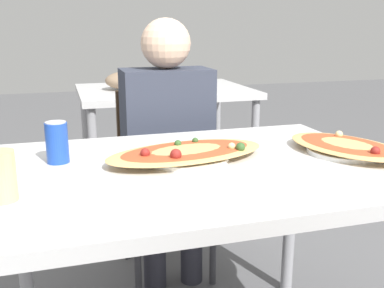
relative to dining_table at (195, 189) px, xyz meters
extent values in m
cube|color=silver|center=(0.00, 0.00, 0.06)|extent=(1.18, 0.83, 0.04)
cylinder|color=#99999E|center=(-0.53, 0.36, -0.32)|extent=(0.05, 0.05, 0.70)
cylinder|color=#99999E|center=(0.53, 0.36, -0.32)|extent=(0.05, 0.05, 0.70)
cube|color=#3F2D1E|center=(0.07, 0.68, -0.22)|extent=(0.40, 0.40, 0.04)
cube|color=#3F2D1E|center=(0.07, 0.86, -0.01)|extent=(0.38, 0.03, 0.38)
cylinder|color=#38383D|center=(0.24, 0.51, -0.45)|extent=(0.03, 0.03, 0.43)
cylinder|color=#38383D|center=(-0.10, 0.51, -0.45)|extent=(0.03, 0.03, 0.43)
cylinder|color=#38383D|center=(0.24, 0.85, -0.45)|extent=(0.03, 0.03, 0.43)
cylinder|color=#38383D|center=(-0.10, 0.85, -0.45)|extent=(0.03, 0.03, 0.43)
cylinder|color=#2D2D38|center=(0.16, 0.56, -0.43)|extent=(0.10, 0.10, 0.47)
cylinder|color=#2D2D38|center=(-0.02, 0.56, -0.43)|extent=(0.10, 0.10, 0.47)
cube|color=#333847|center=(0.07, 0.65, 0.05)|extent=(0.38, 0.22, 0.50)
sphere|color=beige|center=(0.07, 0.65, 0.40)|extent=(0.21, 0.21, 0.21)
cylinder|color=white|center=(-0.01, 0.06, 0.08)|extent=(0.26, 0.26, 0.01)
ellipsoid|color=#E0AD66|center=(-0.01, 0.06, 0.10)|extent=(0.55, 0.33, 0.02)
ellipsoid|color=#C14C28|center=(-0.01, 0.06, 0.11)|extent=(0.45, 0.27, 0.01)
sphere|color=beige|center=(0.13, 0.04, 0.11)|extent=(0.02, 0.02, 0.02)
sphere|color=#335928|center=(0.15, 0.02, 0.11)|extent=(0.03, 0.03, 0.03)
sphere|color=maroon|center=(-0.06, -0.01, 0.12)|extent=(0.03, 0.03, 0.03)
sphere|color=#335928|center=(-0.02, 0.12, 0.11)|extent=(0.02, 0.02, 0.02)
sphere|color=#335928|center=(0.04, 0.14, 0.11)|extent=(0.02, 0.02, 0.02)
sphere|color=maroon|center=(-0.14, 0.04, 0.11)|extent=(0.03, 0.03, 0.03)
cylinder|color=#1E47B2|center=(-0.39, 0.14, 0.14)|extent=(0.07, 0.07, 0.12)
cylinder|color=silver|center=(-0.39, 0.14, 0.20)|extent=(0.06, 0.06, 0.00)
cylinder|color=#E0DB7F|center=(-0.51, -0.14, 0.14)|extent=(0.07, 0.07, 0.12)
cylinder|color=white|center=(0.51, -0.02, 0.08)|extent=(0.25, 0.25, 0.01)
ellipsoid|color=#E0AD66|center=(0.51, -0.02, 0.10)|extent=(0.37, 0.47, 0.02)
ellipsoid|color=#C14C28|center=(0.51, -0.02, 0.11)|extent=(0.30, 0.38, 0.01)
sphere|color=beige|center=(0.54, 0.08, 0.11)|extent=(0.03, 0.03, 0.03)
sphere|color=maroon|center=(0.52, -0.14, 0.11)|extent=(0.03, 0.03, 0.03)
cube|color=silver|center=(0.29, 1.65, 0.06)|extent=(1.10, 0.80, 0.04)
ellipsoid|color=#8C7259|center=(0.07, 1.65, 0.14)|extent=(0.32, 0.24, 0.12)
cylinder|color=#99999E|center=(-0.21, 1.30, -0.32)|extent=(0.05, 0.05, 0.70)
cylinder|color=#99999E|center=(0.79, 1.30, -0.32)|extent=(0.05, 0.05, 0.70)
cylinder|color=#99999E|center=(-0.21, 2.00, -0.32)|extent=(0.05, 0.05, 0.70)
cylinder|color=#99999E|center=(0.79, 2.00, -0.32)|extent=(0.05, 0.05, 0.70)
camera|label=1|loc=(-0.37, -1.21, 0.48)|focal=42.00mm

